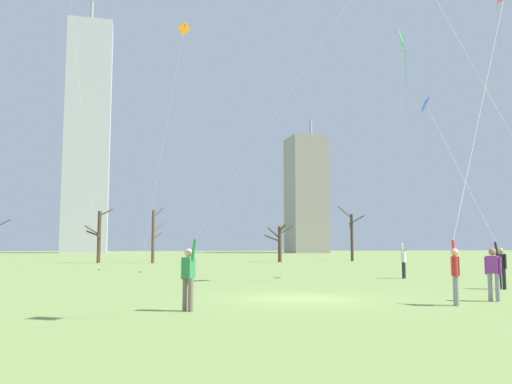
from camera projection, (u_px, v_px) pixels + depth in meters
The scene contains 14 objects.
ground_plane at pixel (301, 299), 17.08m from camera, with size 400.00×400.00×0.00m, color #7A934C.
kite_flyer_foreground_right_blue at pixel (488, 236), 22.03m from camera, with size 1.28×7.00×9.72m.
kite_flyer_foreground_left_pink at pixel (474, 166), 17.79m from camera, with size 8.88×7.27×14.49m.
kite_flyer_midfield_center_green at pixel (403, 222), 27.67m from camera, with size 2.32×4.12×12.21m.
kite_flyer_midfield_left_red at pixel (220, 224), 13.63m from camera, with size 6.44×5.54×12.40m.
bystander_strolling_midfield at pixel (493, 272), 16.38m from camera, with size 0.35×0.45×1.62m.
distant_kite_high_overhead_orange at pixel (181, 49), 38.09m from camera, with size 3.37×1.75×17.89m.
bare_tree_far_right_edge at pixel (154, 235), 54.48m from camera, with size 1.29×1.08×5.77m.
bare_tree_center at pixel (280, 241), 58.63m from camera, with size 2.89×3.46×4.21m.
bare_tree_leftmost at pixel (99, 235), 55.14m from camera, with size 2.80×2.61×5.70m.
bare_tree_right_of_center at pixel (352, 235), 62.66m from camera, with size 2.90×2.62×6.43m.
skyline_squat_block at pixel (306, 195), 145.03m from camera, with size 9.58×10.36×31.56m.
skyline_wide_slab at pixel (88, 136), 148.30m from camera, with size 11.96×10.57×71.72m.
skyline_mid_tower_left at pixel (311, 194), 165.34m from camera, with size 5.81×8.75×41.86m.
Camera 1 is at (-5.65, -16.46, 1.67)m, focal length 37.32 mm.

